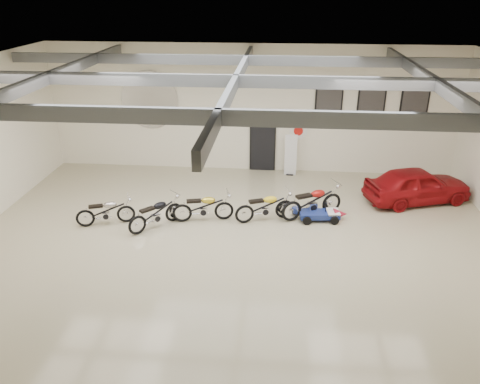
# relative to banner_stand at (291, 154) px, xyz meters

# --- Properties ---
(floor) EXTENTS (16.00, 12.00, 0.01)m
(floor) POSITION_rel_banner_stand_xyz_m (-1.63, -5.50, -0.87)
(floor) COLOR tan
(floor) RESTS_ON ground
(ceiling) EXTENTS (16.00, 12.00, 0.01)m
(ceiling) POSITION_rel_banner_stand_xyz_m (-1.63, -5.50, 4.13)
(ceiling) COLOR gray
(ceiling) RESTS_ON back_wall
(back_wall) EXTENTS (16.00, 0.02, 5.00)m
(back_wall) POSITION_rel_banner_stand_xyz_m (-1.63, 0.50, 1.63)
(back_wall) COLOR white
(back_wall) RESTS_ON floor
(ceiling_beams) EXTENTS (15.80, 11.80, 0.32)m
(ceiling_beams) POSITION_rel_banner_stand_xyz_m (-1.63, -5.50, 3.88)
(ceiling_beams) COLOR #575A5E
(ceiling_beams) RESTS_ON ceiling
(door) EXTENTS (0.92, 0.08, 2.10)m
(door) POSITION_rel_banner_stand_xyz_m (-1.13, 0.45, 0.18)
(door) COLOR black
(door) RESTS_ON back_wall
(logo_plaque) EXTENTS (2.30, 0.06, 1.16)m
(logo_plaque) POSITION_rel_banner_stand_xyz_m (-5.63, 0.45, 1.93)
(logo_plaque) COLOR silver
(logo_plaque) RESTS_ON back_wall
(poster_left) EXTENTS (1.05, 0.08, 1.35)m
(poster_left) POSITION_rel_banner_stand_xyz_m (1.37, 0.46, 2.23)
(poster_left) COLOR black
(poster_left) RESTS_ON back_wall
(poster_mid) EXTENTS (1.05, 0.08, 1.35)m
(poster_mid) POSITION_rel_banner_stand_xyz_m (2.97, 0.46, 2.23)
(poster_mid) COLOR black
(poster_mid) RESTS_ON back_wall
(poster_right) EXTENTS (1.05, 0.08, 1.35)m
(poster_right) POSITION_rel_banner_stand_xyz_m (4.57, 0.46, 2.23)
(poster_right) COLOR black
(poster_right) RESTS_ON back_wall
(oil_sign) EXTENTS (0.72, 0.10, 0.72)m
(oil_sign) POSITION_rel_banner_stand_xyz_m (0.27, 0.45, 0.83)
(oil_sign) COLOR white
(oil_sign) RESTS_ON back_wall
(banner_stand) EXTENTS (0.48, 0.21, 1.74)m
(banner_stand) POSITION_rel_banner_stand_xyz_m (0.00, 0.00, 0.00)
(banner_stand) COLOR white
(banner_stand) RESTS_ON floor
(motorcycle_silver) EXTENTS (1.87, 1.11, 0.93)m
(motorcycle_silver) POSITION_rel_banner_stand_xyz_m (-5.86, -4.73, -0.40)
(motorcycle_silver) COLOR silver
(motorcycle_silver) RESTS_ON floor
(motorcycle_black) EXTENTS (1.73, 1.78, 0.98)m
(motorcycle_black) POSITION_rel_banner_stand_xyz_m (-4.23, -4.78, -0.38)
(motorcycle_black) COLOR silver
(motorcycle_black) RESTS_ON floor
(motorcycle_gold) EXTENTS (2.00, 0.98, 1.00)m
(motorcycle_gold) POSITION_rel_banner_stand_xyz_m (-2.83, -4.21, -0.37)
(motorcycle_gold) COLOR silver
(motorcycle_gold) RESTS_ON floor
(motorcycle_yellow) EXTENTS (2.02, 1.24, 1.01)m
(motorcycle_yellow) POSITION_rel_banner_stand_xyz_m (-0.86, -4.02, -0.37)
(motorcycle_yellow) COLOR silver
(motorcycle_yellow) RESTS_ON floor
(motorcycle_red) EXTENTS (2.21, 1.60, 1.12)m
(motorcycle_red) POSITION_rel_banner_stand_xyz_m (0.67, -3.63, -0.31)
(motorcycle_red) COLOR silver
(motorcycle_red) RESTS_ON floor
(go_kart) EXTENTS (1.63, 0.86, 0.57)m
(go_kart) POSITION_rel_banner_stand_xyz_m (1.04, -3.84, -0.59)
(go_kart) COLOR navy
(go_kart) RESTS_ON floor
(vintage_car) EXTENTS (2.53, 3.94, 1.25)m
(vintage_car) POSITION_rel_banner_stand_xyz_m (4.37, -2.12, -0.24)
(vintage_car) COLOR maroon
(vintage_car) RESTS_ON floor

